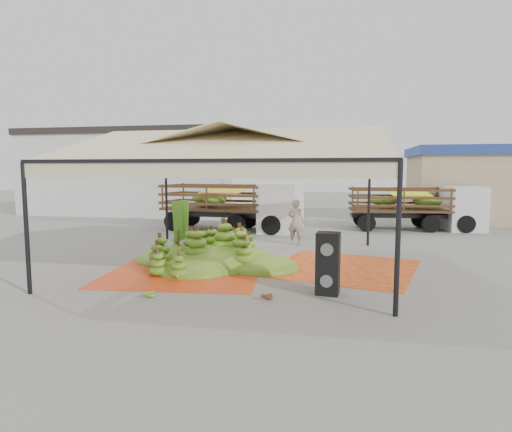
% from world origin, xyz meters
% --- Properties ---
extents(ground, '(90.00, 90.00, 0.00)m').
position_xyz_m(ground, '(0.00, 0.00, 0.00)').
color(ground, slate).
rests_on(ground, ground).
extents(canopy_tent, '(8.10, 8.10, 4.00)m').
position_xyz_m(canopy_tent, '(0.00, 0.00, 3.30)').
color(canopy_tent, black).
rests_on(canopy_tent, ground).
extents(building_white, '(14.30, 6.30, 5.40)m').
position_xyz_m(building_white, '(-10.00, 14.00, 2.71)').
color(building_white, silver).
rests_on(building_white, ground).
extents(building_tan, '(6.30, 5.30, 4.10)m').
position_xyz_m(building_tan, '(10.00, 13.00, 2.07)').
color(building_tan, tan).
rests_on(building_tan, ground).
extents(tarp_left, '(4.48, 4.30, 0.01)m').
position_xyz_m(tarp_left, '(-1.25, -1.36, 0.01)').
color(tarp_left, red).
rests_on(tarp_left, ground).
extents(tarp_right, '(4.82, 4.95, 0.01)m').
position_xyz_m(tarp_right, '(3.03, 0.02, 0.01)').
color(tarp_right, orange).
rests_on(tarp_right, ground).
extents(banana_heap, '(6.13, 5.37, 1.15)m').
position_xyz_m(banana_heap, '(-0.63, -0.30, 0.58)').
color(banana_heap, '#4D7117').
rests_on(banana_heap, ground).
extents(hand_yellow_a, '(0.53, 0.48, 0.20)m').
position_xyz_m(hand_yellow_a, '(2.56, -2.63, 0.10)').
color(hand_yellow_a, gold).
rests_on(hand_yellow_a, ground).
extents(hand_yellow_b, '(0.55, 0.52, 0.19)m').
position_xyz_m(hand_yellow_b, '(-1.23, -2.17, 0.10)').
color(hand_yellow_b, '#B18223').
rests_on(hand_yellow_b, ground).
extents(hand_red_a, '(0.56, 0.52, 0.20)m').
position_xyz_m(hand_red_a, '(1.33, -3.36, 0.10)').
color(hand_red_a, '#5F3315').
rests_on(hand_red_a, ground).
extents(hand_red_b, '(0.51, 0.42, 0.23)m').
position_xyz_m(hand_red_b, '(2.68, -2.66, 0.11)').
color(hand_red_b, '#5A2214').
rests_on(hand_red_b, ground).
extents(hand_green, '(0.58, 0.51, 0.23)m').
position_xyz_m(hand_green, '(-1.28, -3.70, 0.11)').
color(hand_green, '#507317').
rests_on(hand_green, ground).
extents(hanging_bunches, '(1.74, 0.24, 0.20)m').
position_xyz_m(hanging_bunches, '(-0.50, 1.01, 2.62)').
color(hanging_bunches, '#4E7E1A').
rests_on(hanging_bunches, ground).
extents(speaker_stack, '(0.56, 0.50, 1.42)m').
position_xyz_m(speaker_stack, '(2.67, -2.74, 0.71)').
color(speaker_stack, black).
rests_on(speaker_stack, ground).
extents(banana_leaves, '(0.96, 1.36, 3.70)m').
position_xyz_m(banana_leaves, '(-2.18, 0.92, 0.00)').
color(banana_leaves, '#346B1C').
rests_on(banana_leaves, ground).
extents(vendor, '(0.71, 0.55, 1.74)m').
position_xyz_m(vendor, '(1.31, 3.70, 0.87)').
color(vendor, gray).
rests_on(vendor, ground).
extents(truck_left, '(6.66, 2.81, 2.22)m').
position_xyz_m(truck_left, '(-1.78, 7.15, 1.37)').
color(truck_left, '#533B1B').
rests_on(truck_left, ground).
extents(truck_right, '(6.15, 2.55, 2.06)m').
position_xyz_m(truck_right, '(6.72, 8.98, 1.27)').
color(truck_right, '#50331A').
rests_on(truck_right, ground).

